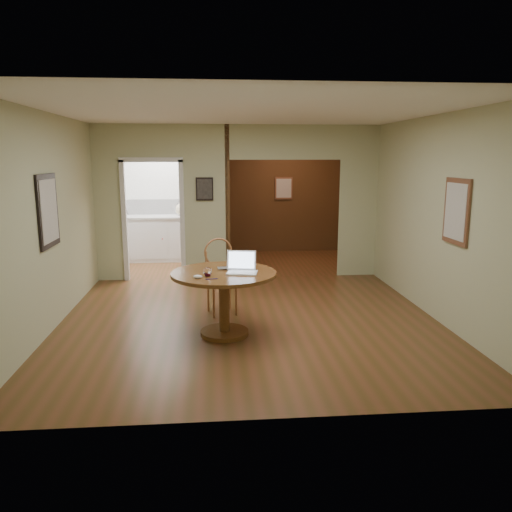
{
  "coord_description": "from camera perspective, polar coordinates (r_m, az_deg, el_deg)",
  "views": [
    {
      "loc": [
        -0.47,
        -6.29,
        2.15
      ],
      "look_at": [
        0.06,
        -0.2,
        0.93
      ],
      "focal_mm": 35.0,
      "sensor_mm": 36.0,
      "label": 1
    }
  ],
  "objects": [
    {
      "name": "wine_glass",
      "position": [
        5.79,
        -5.55,
        -1.8
      ],
      "size": [
        0.1,
        0.1,
        0.11
      ],
      "primitive_type": null,
      "color": "white",
      "rests_on": "dining_table"
    },
    {
      "name": "floor",
      "position": [
        6.67,
        -0.7,
        -7.55
      ],
      "size": [
        5.0,
        5.0,
        0.0
      ],
      "primitive_type": "plane",
      "color": "#4E3416",
      "rests_on": "ground"
    },
    {
      "name": "chair",
      "position": [
        6.95,
        -4.09,
        -1.82
      ],
      "size": [
        0.54,
        0.54,
        1.04
      ],
      "rotation": [
        0.0,
        0.0,
        0.25
      ],
      "color": "#945A34",
      "rests_on": "ground"
    },
    {
      "name": "room_shell",
      "position": [
        9.43,
        -5.01,
        5.98
      ],
      "size": [
        5.2,
        7.5,
        5.0
      ],
      "color": "white",
      "rests_on": "ground"
    },
    {
      "name": "dining_table",
      "position": [
        6.05,
        -3.68,
        -3.73
      ],
      "size": [
        1.27,
        1.27,
        0.79
      ],
      "rotation": [
        0.0,
        0.0,
        -0.26
      ],
      "color": "brown",
      "rests_on": "ground"
    },
    {
      "name": "grocery_bag",
      "position": [
        10.57,
        -8.47,
        5.29
      ],
      "size": [
        0.33,
        0.31,
        0.26
      ],
      "primitive_type": "ellipsoid",
      "rotation": [
        0.0,
        0.0,
        0.38
      ],
      "color": "beige",
      "rests_on": "kitchen_cabinet"
    },
    {
      "name": "closed_laptop",
      "position": [
        6.11,
        -2.94,
        -1.48
      ],
      "size": [
        0.33,
        0.23,
        0.02
      ],
      "primitive_type": "imported",
      "rotation": [
        0.0,
        0.0,
        0.13
      ],
      "color": "#AAAAAF",
      "rests_on": "dining_table"
    },
    {
      "name": "mouse",
      "position": [
        5.7,
        -6.68,
        -2.37
      ],
      "size": [
        0.11,
        0.07,
        0.04
      ],
      "primitive_type": "ellipsoid",
      "rotation": [
        0.0,
        0.0,
        -0.08
      ],
      "color": "white",
      "rests_on": "dining_table"
    },
    {
      "name": "pen",
      "position": [
        5.66,
        -5.1,
        -2.63
      ],
      "size": [
        0.14,
        0.03,
        0.01
      ],
      "primitive_type": "cylinder",
      "rotation": [
        0.0,
        1.57,
        0.13
      ],
      "color": "#0D0C5A",
      "rests_on": "dining_table"
    },
    {
      "name": "open_laptop",
      "position": [
        5.97,
        -1.63,
        -1.24
      ],
      "size": [
        0.39,
        0.37,
        0.25
      ],
      "rotation": [
        0.0,
        0.0,
        -0.19
      ],
      "color": "white",
      "rests_on": "dining_table"
    },
    {
      "name": "kitchen_cabinet",
      "position": [
        10.66,
        -9.69,
        2.06
      ],
      "size": [
        2.06,
        0.6,
        0.94
      ],
      "color": "silver",
      "rests_on": "ground"
    }
  ]
}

